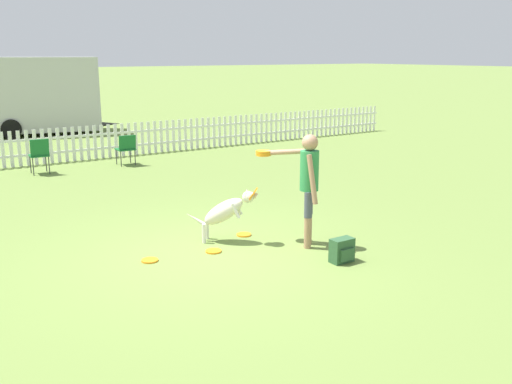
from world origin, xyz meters
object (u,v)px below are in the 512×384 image
(frisbee_near_handler, at_px, (214,251))
(folding_chair_center, at_px, (126,147))
(frisbee_midfield, at_px, (150,260))
(frisbee_near_dog, at_px, (244,235))
(handler_person, at_px, (306,176))
(leaping_dog, at_px, (226,211))
(folding_chair_blue_left, at_px, (39,153))
(equipment_trailer, at_px, (27,94))
(backpack_on_grass, at_px, (342,251))

(frisbee_near_handler, relative_size, folding_chair_center, 0.29)
(frisbee_midfield, bearing_deg, frisbee_near_dog, 8.24)
(handler_person, distance_m, folding_chair_center, 7.72)
(handler_person, height_order, leaping_dog, handler_person)
(frisbee_midfield, xyz_separation_m, folding_chair_blue_left, (0.22, 7.08, 0.52))
(equipment_trailer, bearing_deg, handler_person, -75.42)
(frisbee_near_dog, height_order, folding_chair_blue_left, folding_chair_blue_left)
(handler_person, xyz_separation_m, frisbee_midfield, (-2.26, 0.69, -1.07))
(leaping_dog, distance_m, folding_chair_blue_left, 7.04)
(handler_person, height_order, equipment_trailer, equipment_trailer)
(handler_person, bearing_deg, leaping_dog, 90.49)
(handler_person, bearing_deg, backpack_on_grass, -138.57)
(frisbee_near_dog, xyz_separation_m, frisbee_midfield, (-1.75, -0.25, 0.00))
(handler_person, xyz_separation_m, folding_chair_blue_left, (-2.04, 7.76, -0.56))
(handler_person, height_order, backpack_on_grass, handler_person)
(frisbee_near_dog, relative_size, backpack_on_grass, 0.69)
(backpack_on_grass, xyz_separation_m, equipment_trailer, (-0.56, 16.19, 1.27))
(frisbee_near_dog, distance_m, folding_chair_center, 6.80)
(frisbee_near_handler, distance_m, folding_chair_blue_left, 7.30)
(leaping_dog, distance_m, frisbee_midfield, 1.44)
(backpack_on_grass, relative_size, folding_chair_blue_left, 0.39)
(leaping_dog, height_order, frisbee_midfield, leaping_dog)
(folding_chair_blue_left, bearing_deg, handler_person, 107.85)
(leaping_dog, relative_size, folding_chair_center, 1.18)
(leaping_dog, bearing_deg, folding_chair_center, -146.51)
(frisbee_midfield, relative_size, equipment_trailer, 0.04)
(backpack_on_grass, bearing_deg, folding_chair_blue_left, 103.25)
(backpack_on_grass, distance_m, equipment_trailer, 16.25)
(folding_chair_center, bearing_deg, frisbee_near_dog, 87.02)
(frisbee_midfield, distance_m, backpack_on_grass, 2.73)
(leaping_dog, bearing_deg, frisbee_midfield, -42.19)
(frisbee_midfield, xyz_separation_m, backpack_on_grass, (2.25, -1.54, 0.16))
(handler_person, distance_m, folding_chair_blue_left, 8.05)
(frisbee_near_handler, distance_m, equipment_trailer, 14.90)
(frisbee_midfield, bearing_deg, handler_person, -16.90)
(frisbee_near_handler, relative_size, frisbee_near_dog, 1.00)
(frisbee_near_handler, bearing_deg, backpack_on_grass, -46.58)
(leaping_dog, bearing_deg, frisbee_near_handler, -11.17)
(frisbee_near_dog, bearing_deg, frisbee_near_handler, -152.58)
(backpack_on_grass, relative_size, equipment_trailer, 0.06)
(backpack_on_grass, distance_m, folding_chair_blue_left, 8.86)
(folding_chair_center, bearing_deg, handler_person, 91.48)
(folding_chair_blue_left, height_order, equipment_trailer, equipment_trailer)
(frisbee_near_dog, distance_m, equipment_trailer, 14.47)
(folding_chair_center, distance_m, equipment_trailer, 7.74)
(handler_person, xyz_separation_m, folding_chair_center, (0.14, 7.69, -0.60))
(handler_person, height_order, folding_chair_center, handler_person)
(folding_chair_center, bearing_deg, leaping_dog, 83.78)
(frisbee_near_dog, bearing_deg, leaping_dog, -163.31)
(folding_chair_blue_left, distance_m, folding_chair_center, 2.18)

